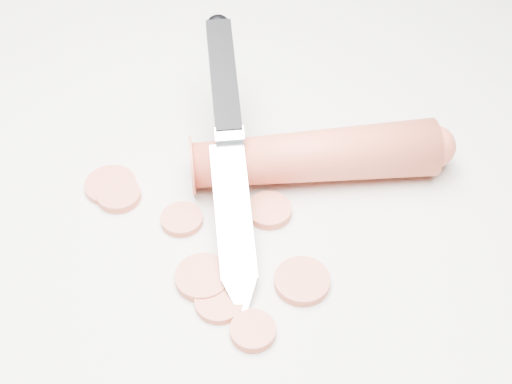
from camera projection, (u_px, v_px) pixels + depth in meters
The scene contains 11 objects.
ground at pixel (245, 192), 0.53m from camera, with size 2.40×2.40×0.00m, color silver.
carrot at pixel (315, 156), 0.52m from camera, with size 0.04×0.04×0.18m, color #D3492F.
carrot_slice_0 at pixel (119, 195), 0.52m from camera, with size 0.03×0.03×0.01m, color #CE5B41.
carrot_slice_1 at pixel (182, 219), 0.50m from camera, with size 0.03×0.03×0.01m, color #CE5B41.
carrot_slice_2 at pixel (220, 302), 0.46m from camera, with size 0.03×0.03×0.01m, color #CE5B41.
carrot_slice_3 at pixel (203, 277), 0.47m from camera, with size 0.04×0.04×0.01m, color #CE5B41.
carrot_slice_4 at pixel (269, 210), 0.51m from camera, with size 0.03×0.03×0.01m, color #CE5B41.
carrot_slice_5 at pixel (111, 185), 0.53m from camera, with size 0.04×0.04×0.01m, color #CE5B41.
carrot_slice_6 at pixel (253, 331), 0.44m from camera, with size 0.03×0.03×0.01m, color #CE5B41.
carrot_slice_7 at pixel (302, 281), 0.47m from camera, with size 0.04×0.04×0.01m, color #CE5B41.
kitchen_knife at pixel (231, 151), 0.49m from camera, with size 0.16×0.20×0.09m, color silver, non-canonical shape.
Camera 1 is at (0.19, -0.30, 0.39)m, focal length 50.00 mm.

